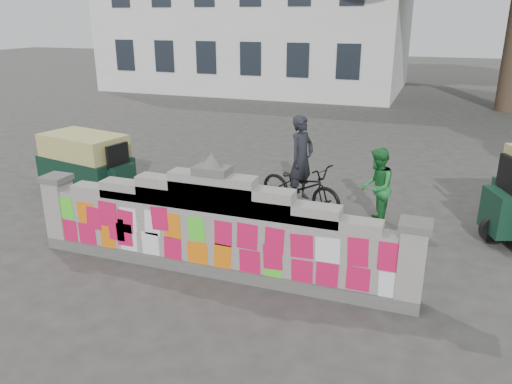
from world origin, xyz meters
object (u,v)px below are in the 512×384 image
Objects in this scene: rickshaw_left at (87,162)px; cyclist_rider at (301,170)px; pedestrian at (377,187)px; cyclist_bike at (300,187)px.

cyclist_rider is at bearing 16.68° from rickshaw_left.
cyclist_rider reaches higher than pedestrian.
rickshaw_left reaches higher than cyclist_bike.
pedestrian is (1.60, -0.22, -0.12)m from cyclist_rider.
pedestrian is at bearing -76.27° from cyclist_rider.
pedestrian reaches higher than rickshaw_left.
rickshaw_left is at bearing -90.20° from pedestrian.
rickshaw_left is at bearing 116.88° from cyclist_rider.
cyclist_bike is 1.29× the size of pedestrian.
cyclist_rider is 5.10m from rickshaw_left.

